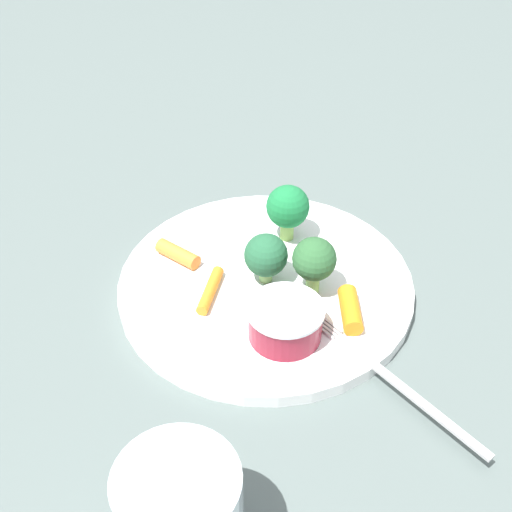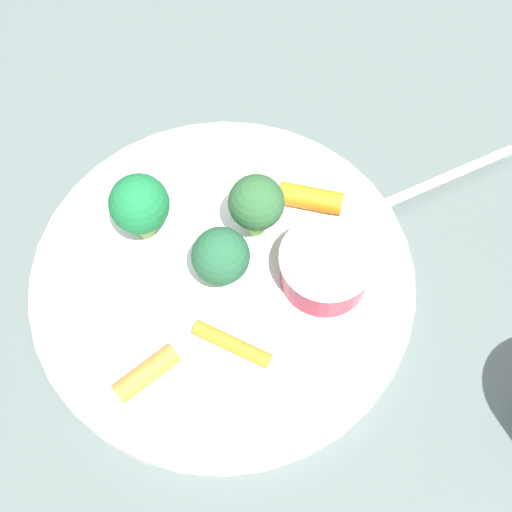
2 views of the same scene
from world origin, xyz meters
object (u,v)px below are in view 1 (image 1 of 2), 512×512
Objects in this scene: broccoli_floret_1 at (314,260)px; carrot_stick_0 at (177,255)px; broccoli_floret_0 at (269,254)px; fork at (391,378)px; broccoli_floret_2 at (285,207)px; sauce_cup at (285,322)px; carrot_stick_2 at (210,290)px; plate at (266,285)px; carrot_stick_1 at (350,310)px.

broccoli_floret_1 reaches higher than carrot_stick_0.
fork is (-0.12, 0.08, -0.03)m from broccoli_floret_0.
broccoli_floret_0 is 1.08× the size of carrot_stick_0.
fork is (-0.13, 0.14, -0.03)m from broccoli_floret_2.
sauce_cup is 0.08m from carrot_stick_2.
plate is 5.79× the size of carrot_stick_1.
broccoli_floret_0 is at bearing 94.09° from broccoli_floret_2.
broccoli_floret_1 is (-0.01, -0.06, 0.02)m from sauce_cup.
broccoli_floret_2 is 0.12m from carrot_stick_1.
plate is 4.19× the size of sauce_cup.
fork is at bearing 165.39° from carrot_stick_2.
fork is at bearing 147.24° from broccoli_floret_0.
broccoli_floret_0 reaches higher than carrot_stick_2.
broccoli_floret_1 is 0.08m from broccoli_floret_2.
broccoli_floret_0 is at bearing -16.78° from carrot_stick_1.
sauce_cup is 0.06m from carrot_stick_1.
broccoli_floret_2 reaches higher than plate.
carrot_stick_0 is 0.06m from carrot_stick_2.
broccoli_floret_2 is 0.20m from fork.
carrot_stick_0 is (0.12, -0.06, -0.01)m from sauce_cup.
carrot_stick_1 reaches higher than fork.
carrot_stick_0 is at bearing -19.82° from fork.
broccoli_floret_0 reaches higher than carrot_stick_1.
carrot_stick_2 reaches higher than fork.
broccoli_floret_1 is 0.13m from carrot_stick_0.
broccoli_floret_0 is 0.09m from carrot_stick_1.
carrot_stick_1 is at bearing 163.22° from broccoli_floret_0.
broccoli_floret_0 is at bearing -32.76° from fork.
plate is at bearing 58.59° from broccoli_floret_0.
plate is at bearing -31.51° from fork.
plate is 0.15m from fork.
carrot_stick_2 is (0.12, 0.01, -0.00)m from carrot_stick_1.
broccoli_floret_1 is at bearing -42.78° from fork.
carrot_stick_2 is at bearing 6.06° from carrot_stick_1.
broccoli_floret_2 is at bearing -45.57° from carrot_stick_1.
broccoli_floret_0 is 0.04m from broccoli_floret_1.
carrot_stick_1 reaches higher than carrot_stick_0.
sauce_cup is 0.13m from carrot_stick_0.
broccoli_floret_1 is at bearing -157.75° from carrot_stick_2.
carrot_stick_2 is at bearing 41.82° from broccoli_floret_0.
carrot_stick_0 is 0.29× the size of fork.
broccoli_floret_2 reaches higher than broccoli_floret_1.
broccoli_floret_1 reaches higher than broccoli_floret_0.
broccoli_floret_1 reaches higher than carrot_stick_2.
carrot_stick_0 is (0.13, 0.00, -0.03)m from broccoli_floret_1.
broccoli_floret_0 reaches higher than sauce_cup.
broccoli_floret_0 is 0.84× the size of broccoli_floret_2.
carrot_stick_0 is (0.09, 0.00, 0.01)m from plate.
broccoli_floret_2 reaches higher than sauce_cup.
broccoli_floret_1 is at bearing -179.68° from carrot_stick_0.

